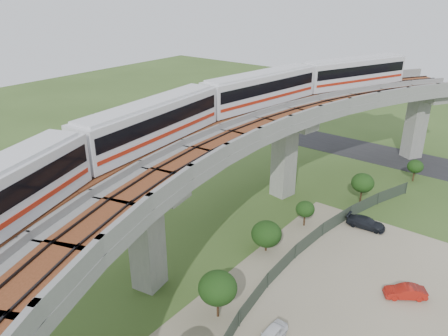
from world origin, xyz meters
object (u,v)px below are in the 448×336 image
at_px(car_white, 271,335).
at_px(car_red, 405,292).
at_px(car_dark, 366,223).
at_px(metro_train, 226,109).

height_order(car_white, car_red, car_red).
bearing_deg(car_dark, car_white, 175.89).
bearing_deg(car_white, car_red, 60.75).
height_order(car_red, car_dark, car_dark).
distance_m(car_white, car_red, 11.79).
relative_size(car_white, car_red, 0.95).
distance_m(metro_train, car_red, 21.04).
relative_size(metro_train, car_dark, 16.24).
relative_size(car_white, car_dark, 0.80).
bearing_deg(car_white, car_dark, 92.06).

